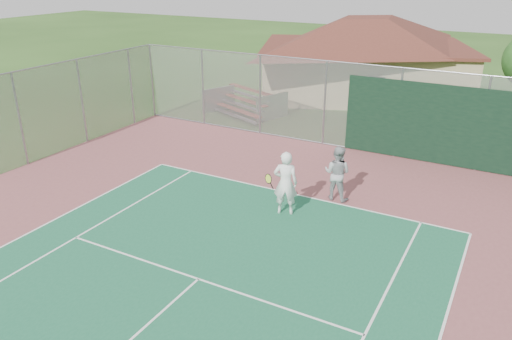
{
  "coord_description": "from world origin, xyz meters",
  "views": [
    {
      "loc": [
        6.06,
        -1.79,
        7.05
      ],
      "look_at": [
        -0.42,
        10.07,
        1.45
      ],
      "focal_mm": 35.0,
      "sensor_mm": 36.0,
      "label": 1
    }
  ],
  "objects": [
    {
      "name": "side_fence_left",
      "position": [
        -10.0,
        12.5,
        1.75
      ],
      "size": [
        0.08,
        9.0,
        3.5
      ],
      "color": "gray",
      "rests_on": "ground"
    },
    {
      "name": "bleachers",
      "position": [
        -6.09,
        19.22,
        0.64
      ],
      "size": [
        3.93,
        3.04,
        1.22
      ],
      "rotation": [
        0.0,
        0.0,
        -0.39
      ],
      "color": "maroon",
      "rests_on": "ground"
    },
    {
      "name": "clubhouse",
      "position": [
        -2.24,
        26.25,
        2.62
      ],
      "size": [
        14.02,
        11.76,
        5.16
      ],
      "rotation": [
        0.0,
        0.0,
        0.37
      ],
      "color": "tan",
      "rests_on": "ground"
    },
    {
      "name": "player_white_front",
      "position": [
        0.32,
        10.53,
        0.99
      ],
      "size": [
        1.01,
        0.76,
        1.98
      ],
      "rotation": [
        0.0,
        0.0,
        3.47
      ],
      "color": "white",
      "rests_on": "ground"
    },
    {
      "name": "back_fence",
      "position": [
        2.11,
        16.98,
        1.67
      ],
      "size": [
        20.08,
        0.11,
        3.53
      ],
      "color": "gray",
      "rests_on": "ground"
    },
    {
      "name": "player_grey_back",
      "position": [
        1.34,
        12.22,
        0.89
      ],
      "size": [
        0.89,
        0.7,
        1.78
      ],
      "rotation": [
        0.0,
        0.0,
        3.11
      ],
      "color": "#A0A3A5",
      "rests_on": "ground"
    }
  ]
}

